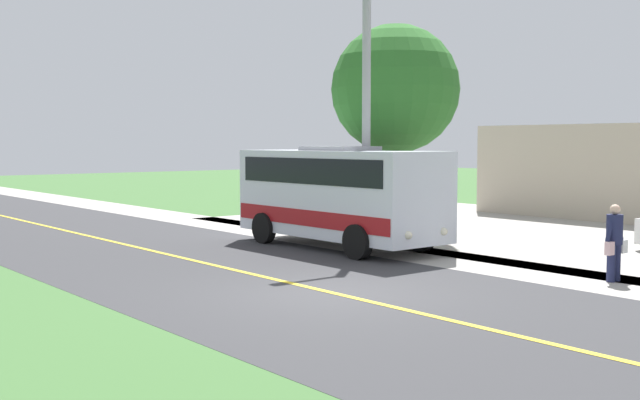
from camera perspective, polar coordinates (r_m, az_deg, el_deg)
name	(u,v)px	position (r m, az deg, el deg)	size (l,w,h in m)	color
ground_plane	(331,293)	(15.46, 0.83, -6.78)	(120.00, 120.00, 0.00)	#3D6633
road_surface	(331,293)	(15.46, 0.83, -6.77)	(8.00, 100.00, 0.01)	#333335
sidewalk	(499,266)	(19.16, 12.91, -4.74)	(2.40, 100.00, 0.01)	#9E9991
road_centre_line	(331,292)	(15.46, 0.83, -6.75)	(0.16, 100.00, 0.00)	gold
shuttle_bus_front	(340,192)	(21.91, 1.43, 0.59)	(2.56, 6.74, 2.84)	silver
pedestrian_with_bags	(614,240)	(17.70, 20.66, -2.77)	(0.72, 0.34, 1.65)	#1E2347
street_light_pole	(363,94)	(21.80, 3.15, 7.68)	(1.97, 0.24, 7.73)	#9E9EA3
tree_curbside	(395,89)	(24.51, 5.50, 8.02)	(3.98, 3.98, 6.59)	#4C3826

